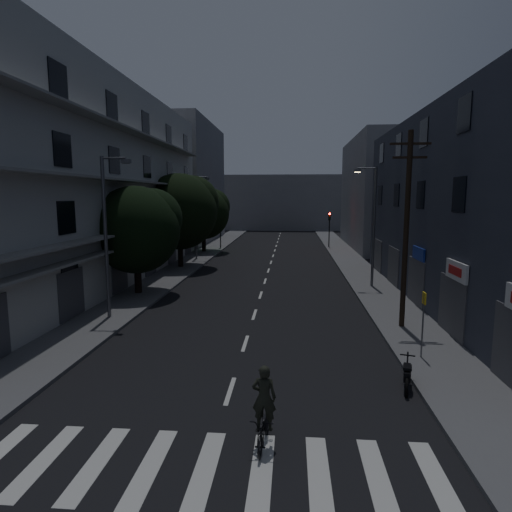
# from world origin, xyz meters

# --- Properties ---
(ground) EXTENTS (160.00, 160.00, 0.00)m
(ground) POSITION_xyz_m (0.00, 25.00, 0.00)
(ground) COLOR black
(ground) RESTS_ON ground
(sidewalk_left) EXTENTS (3.00, 90.00, 0.15)m
(sidewalk_left) POSITION_xyz_m (-7.50, 25.00, 0.07)
(sidewalk_left) COLOR #565659
(sidewalk_left) RESTS_ON ground
(sidewalk_right) EXTENTS (3.00, 90.00, 0.15)m
(sidewalk_right) POSITION_xyz_m (7.50, 25.00, 0.07)
(sidewalk_right) COLOR #565659
(sidewalk_right) RESTS_ON ground
(crosswalk) EXTENTS (10.90, 3.00, 0.01)m
(crosswalk) POSITION_xyz_m (-0.00, -2.00, 0.00)
(crosswalk) COLOR beige
(crosswalk) RESTS_ON ground
(lane_markings) EXTENTS (0.15, 60.50, 0.01)m
(lane_markings) POSITION_xyz_m (0.00, 31.25, 0.01)
(lane_markings) COLOR beige
(lane_markings) RESTS_ON ground
(building_left) EXTENTS (7.00, 36.00, 14.00)m
(building_left) POSITION_xyz_m (-11.98, 18.00, 6.99)
(building_left) COLOR #B2B2AD
(building_left) RESTS_ON ground
(building_right) EXTENTS (6.19, 28.00, 11.00)m
(building_right) POSITION_xyz_m (11.99, 14.00, 5.50)
(building_right) COLOR #2C303C
(building_right) RESTS_ON ground
(building_far_left) EXTENTS (6.00, 20.00, 16.00)m
(building_far_left) POSITION_xyz_m (-12.00, 48.00, 8.00)
(building_far_left) COLOR slate
(building_far_left) RESTS_ON ground
(building_far_right) EXTENTS (6.00, 20.00, 13.00)m
(building_far_right) POSITION_xyz_m (12.00, 42.00, 6.50)
(building_far_right) COLOR slate
(building_far_right) RESTS_ON ground
(building_far_end) EXTENTS (24.00, 8.00, 10.00)m
(building_far_end) POSITION_xyz_m (0.00, 70.00, 5.00)
(building_far_end) COLOR slate
(building_far_end) RESTS_ON ground
(tree_near) EXTENTS (5.45, 5.45, 6.73)m
(tree_near) POSITION_xyz_m (-7.70, 14.99, 4.36)
(tree_near) COLOR black
(tree_near) RESTS_ON sidewalk_left
(tree_mid) EXTENTS (6.52, 6.52, 8.02)m
(tree_mid) POSITION_xyz_m (-7.63, 25.22, 5.16)
(tree_mid) COLOR black
(tree_mid) RESTS_ON sidewalk_left
(tree_far) EXTENTS (5.69, 5.69, 7.04)m
(tree_far) POSITION_xyz_m (-7.73, 35.65, 4.56)
(tree_far) COLOR black
(tree_far) RESTS_ON sidewalk_left
(traffic_signal_far_right) EXTENTS (0.28, 0.37, 4.10)m
(traffic_signal_far_right) POSITION_xyz_m (6.40, 40.70, 3.10)
(traffic_signal_far_right) COLOR black
(traffic_signal_far_right) RESTS_ON sidewalk_right
(traffic_signal_far_left) EXTENTS (0.28, 0.37, 4.10)m
(traffic_signal_far_left) POSITION_xyz_m (-6.50, 39.00, 3.10)
(traffic_signal_far_left) COLOR black
(traffic_signal_far_left) RESTS_ON sidewalk_left
(street_lamp_left_near) EXTENTS (1.51, 0.25, 8.00)m
(street_lamp_left_near) POSITION_xyz_m (-7.16, 9.47, 4.60)
(street_lamp_left_near) COLOR #55565C
(street_lamp_left_near) RESTS_ON sidewalk_left
(street_lamp_right) EXTENTS (1.51, 0.25, 8.00)m
(street_lamp_right) POSITION_xyz_m (7.30, 18.28, 4.60)
(street_lamp_right) COLOR #54565B
(street_lamp_right) RESTS_ON sidewalk_right
(street_lamp_left_far) EXTENTS (1.51, 0.25, 8.00)m
(street_lamp_left_far) POSITION_xyz_m (-7.30, 30.11, 4.60)
(street_lamp_left_far) COLOR #54565C
(street_lamp_left_far) RESTS_ON sidewalk_left
(utility_pole) EXTENTS (1.80, 0.24, 9.00)m
(utility_pole) POSITION_xyz_m (7.15, 9.11, 4.87)
(utility_pole) COLOR black
(utility_pole) RESTS_ON sidewalk_right
(bus_stop_sign) EXTENTS (0.06, 0.35, 2.52)m
(bus_stop_sign) POSITION_xyz_m (6.90, 5.13, 1.89)
(bus_stop_sign) COLOR #595B60
(bus_stop_sign) RESTS_ON sidewalk_right
(motorcycle) EXTENTS (0.64, 1.65, 1.08)m
(motorcycle) POSITION_xyz_m (5.72, 2.65, 0.43)
(motorcycle) COLOR black
(motorcycle) RESTS_ON ground
(cyclist) EXTENTS (0.70, 1.71, 2.11)m
(cyclist) POSITION_xyz_m (1.29, -0.93, 0.71)
(cyclist) COLOR black
(cyclist) RESTS_ON ground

